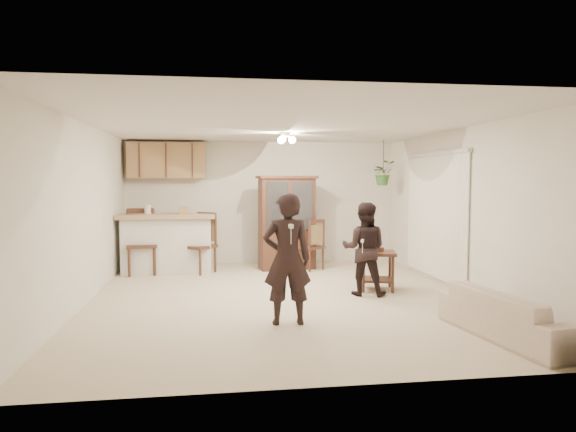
{
  "coord_description": "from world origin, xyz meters",
  "views": [
    {
      "loc": [
        -0.96,
        -7.3,
        1.71
      ],
      "look_at": [
        0.13,
        0.4,
        1.17
      ],
      "focal_mm": 32.0,
      "sensor_mm": 36.0,
      "label": 1
    }
  ],
  "objects": [
    {
      "name": "floor",
      "position": [
        0.0,
        0.0,
        0.0
      ],
      "size": [
        6.5,
        6.5,
        0.0
      ],
      "primitive_type": "plane",
      "color": "beige",
      "rests_on": "ground"
    },
    {
      "name": "ceiling",
      "position": [
        0.0,
        0.0,
        2.5
      ],
      "size": [
        5.5,
        6.5,
        0.02
      ],
      "primitive_type": "cube",
      "color": "silver",
      "rests_on": "wall_back"
    },
    {
      "name": "wall_back",
      "position": [
        0.0,
        3.25,
        1.25
      ],
      "size": [
        5.5,
        0.02,
        2.5
      ],
      "primitive_type": "cube",
      "color": "beige",
      "rests_on": "ground"
    },
    {
      "name": "wall_front",
      "position": [
        0.0,
        -3.25,
        1.25
      ],
      "size": [
        5.5,
        0.02,
        2.5
      ],
      "primitive_type": "cube",
      "color": "beige",
      "rests_on": "ground"
    },
    {
      "name": "wall_left",
      "position": [
        -2.75,
        0.0,
        1.25
      ],
      "size": [
        0.02,
        6.5,
        2.5
      ],
      "primitive_type": "cube",
      "color": "beige",
      "rests_on": "ground"
    },
    {
      "name": "wall_right",
      "position": [
        2.75,
        0.0,
        1.25
      ],
      "size": [
        0.02,
        6.5,
        2.5
      ],
      "primitive_type": "cube",
      "color": "beige",
      "rests_on": "ground"
    },
    {
      "name": "breakfast_bar",
      "position": [
        -1.85,
        2.35,
        0.5
      ],
      "size": [
        1.6,
        0.55,
        1.0
      ],
      "primitive_type": "cube",
      "color": "silver",
      "rests_on": "floor"
    },
    {
      "name": "bar_top",
      "position": [
        -1.85,
        2.35,
        1.05
      ],
      "size": [
        1.75,
        0.7,
        0.08
      ],
      "primitive_type": "cube",
      "color": "tan",
      "rests_on": "breakfast_bar"
    },
    {
      "name": "upper_cabinets",
      "position": [
        -1.9,
        3.07,
        2.1
      ],
      "size": [
        1.5,
        0.34,
        0.7
      ],
      "primitive_type": "cube",
      "color": "olive",
      "rests_on": "wall_back"
    },
    {
      "name": "vertical_blinds",
      "position": [
        2.71,
        0.9,
        1.1
      ],
      "size": [
        0.06,
        2.3,
        2.1
      ],
      "primitive_type": null,
      "color": "silver",
      "rests_on": "wall_right"
    },
    {
      "name": "ceiling_fixture",
      "position": [
        0.2,
        1.2,
        2.4
      ],
      "size": [
        0.36,
        0.36,
        0.2
      ],
      "primitive_type": null,
      "color": "#FFE8BF",
      "rests_on": "ceiling"
    },
    {
      "name": "hanging_plant",
      "position": [
        2.3,
        2.4,
        1.85
      ],
      "size": [
        0.43,
        0.37,
        0.48
      ],
      "primitive_type": "imported",
      "color": "#245020",
      "rests_on": "ceiling"
    },
    {
      "name": "plant_cord",
      "position": [
        2.3,
        2.4,
        2.17
      ],
      "size": [
        0.01,
        0.01,
        0.65
      ],
      "primitive_type": "cylinder",
      "color": "black",
      "rests_on": "ceiling"
    },
    {
      "name": "sofa",
      "position": [
        2.22,
        -2.24,
        0.37
      ],
      "size": [
        1.0,
        1.96,
        0.73
      ],
      "primitive_type": "imported",
      "rotation": [
        0.0,
        0.0,
        1.72
      ],
      "color": "#F0E6C5",
      "rests_on": "floor"
    },
    {
      "name": "adult",
      "position": [
        -0.13,
        -1.35,
        0.9
      ],
      "size": [
        0.67,
        0.45,
        1.8
      ],
      "primitive_type": "imported",
      "rotation": [
        0.0,
        0.0,
        3.12
      ],
      "color": "black",
      "rests_on": "floor"
    },
    {
      "name": "child",
      "position": [
        1.22,
        0.03,
        0.68
      ],
      "size": [
        0.8,
        0.71,
        1.35
      ],
      "primitive_type": "imported",
      "rotation": [
        0.0,
        0.0,
        2.77
      ],
      "color": "black",
      "rests_on": "floor"
    },
    {
      "name": "china_hutch",
      "position": [
        0.4,
        2.43,
        0.89
      ],
      "size": [
        1.19,
        0.6,
        1.79
      ],
      "rotation": [
        0.0,
        0.0,
        0.14
      ],
      "color": "#351B13",
      "rests_on": "floor"
    },
    {
      "name": "side_table",
      "position": [
        1.53,
        0.34,
        0.31
      ],
      "size": [
        0.66,
        0.66,
        0.67
      ],
      "rotation": [
        0.0,
        0.0,
        -0.24
      ],
      "color": "#351B13",
      "rests_on": "floor"
    },
    {
      "name": "chair_bar",
      "position": [
        -2.3,
        2.23,
        0.34
      ],
      "size": [
        0.61,
        0.61,
        1.19
      ],
      "rotation": [
        0.0,
        0.0,
        0.16
      ],
      "color": "#351B13",
      "rests_on": "floor"
    },
    {
      "name": "chair_hutch_left",
      "position": [
        -1.26,
        2.22,
        0.31
      ],
      "size": [
        0.69,
        0.69,
        1.11
      ],
      "rotation": [
        0.0,
        0.0,
        -0.71
      ],
      "color": "#351B13",
      "rests_on": "floor"
    },
    {
      "name": "chair_hutch_right",
      "position": [
        0.82,
        2.27,
        0.27
      ],
      "size": [
        0.6,
        0.6,
        0.97
      ],
      "rotation": [
        0.0,
        0.0,
        3.73
      ],
      "color": "#351B13",
      "rests_on": "floor"
    },
    {
      "name": "controller_adult",
      "position": [
        -0.13,
        -1.71,
        1.2
      ],
      "size": [
        0.04,
        0.14,
        0.04
      ],
      "primitive_type": "cube",
      "rotation": [
        0.0,
        0.0,
        3.12
      ],
      "color": "white",
      "rests_on": "adult"
    },
    {
      "name": "controller_child",
      "position": [
        1.11,
        -0.27,
        0.85
      ],
      "size": [
        0.08,
        0.13,
        0.04
      ],
      "primitive_type": "cube",
      "rotation": [
        0.0,
        0.0,
        2.77
      ],
      "color": "white",
      "rests_on": "child"
    }
  ]
}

